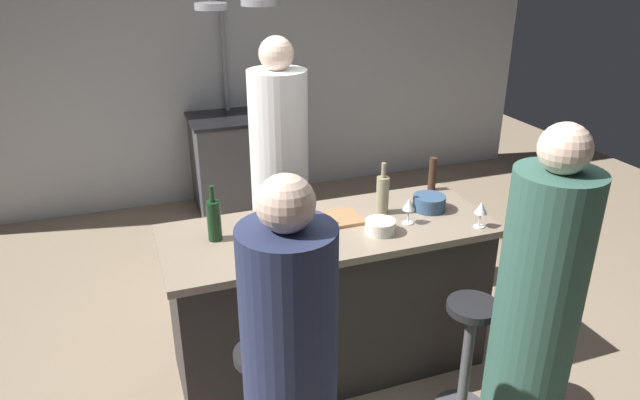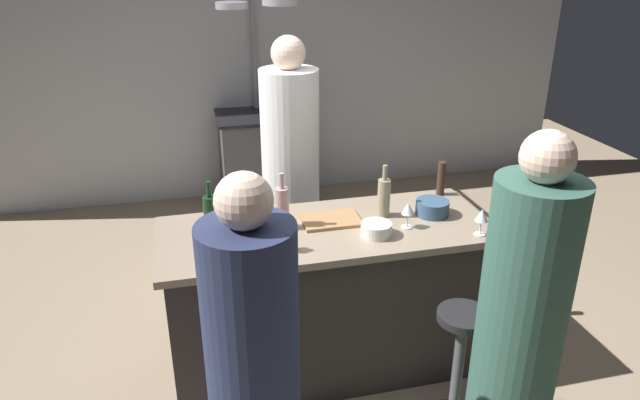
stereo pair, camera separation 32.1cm
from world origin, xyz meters
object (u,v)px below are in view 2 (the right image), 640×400
at_px(guest_right, 518,339).
at_px(mixing_bowl_blue, 432,208).
at_px(bar_stool_left, 245,400).
at_px(wine_glass_near_left_guest, 408,210).
at_px(chef, 291,183).
at_px(cutting_board, 331,220).
at_px(wine_glass_by_chef, 287,232).
at_px(wine_bottle_white, 384,197).
at_px(mixing_bowl_ceramic, 376,229).
at_px(wine_glass_near_right_guest, 482,217).
at_px(bar_stool_right, 458,364).
at_px(wine_bottle_red, 211,215).
at_px(wine_bottle_rose, 282,207).
at_px(pepper_mill, 441,178).
at_px(guest_left, 255,391).
at_px(stove_range, 262,160).
at_px(mixing_bowl_wooden, 250,241).

bearing_deg(guest_right, mixing_bowl_blue, 87.32).
distance_m(bar_stool_left, wine_glass_near_left_guest, 1.26).
xyz_separation_m(chef, cutting_board, (0.07, -0.78, 0.07)).
height_order(cutting_board, wine_glass_by_chef, wine_glass_by_chef).
height_order(wine_bottle_white, mixing_bowl_ceramic, wine_bottle_white).
bearing_deg(wine_glass_by_chef, cutting_board, 43.22).
height_order(wine_bottle_white, wine_glass_near_right_guest, wine_bottle_white).
xyz_separation_m(bar_stool_right, wine_bottle_red, (-1.13, 0.69, 0.64)).
bearing_deg(wine_glass_near_right_guest, wine_bottle_rose, 161.75).
relative_size(bar_stool_left, wine_glass_near_left_guest, 4.66).
distance_m(chef, guest_right, 1.93).
relative_size(bar_stool_right, wine_bottle_red, 2.28).
relative_size(pepper_mill, wine_bottle_red, 0.70).
relative_size(guest_right, wine_bottle_red, 5.66).
xyz_separation_m(guest_left, wine_glass_near_right_guest, (1.30, 0.73, 0.25)).
xyz_separation_m(wine_bottle_white, wine_glass_by_chef, (-0.60, -0.28, -0.01)).
xyz_separation_m(guest_left, wine_bottle_white, (0.88, 1.07, 0.26)).
distance_m(bar_stool_right, wine_bottle_rose, 1.20).
bearing_deg(wine_glass_near_left_guest, bar_stool_right, -78.97).
height_order(bar_stool_right, wine_bottle_red, wine_bottle_red).
bearing_deg(stove_range, mixing_bowl_ceramic, -84.94).
bearing_deg(wine_glass_near_left_guest, wine_bottle_white, 113.30).
distance_m(wine_glass_near_right_guest, wine_glass_near_left_guest, 0.38).
xyz_separation_m(guest_right, wine_bottle_rose, (-0.80, 1.04, 0.24)).
bearing_deg(pepper_mill, guest_left, -135.93).
bearing_deg(wine_bottle_red, chef, 53.63).
xyz_separation_m(bar_stool_right, cutting_board, (-0.48, 0.69, 0.53)).
bearing_deg(stove_range, pepper_mill, -70.01).
height_order(guest_left, pepper_mill, guest_left).
xyz_separation_m(guest_right, mixing_bowl_ceramic, (-0.34, 0.83, 0.15)).
relative_size(stove_range, guest_right, 0.53).
xyz_separation_m(cutting_board, wine_bottle_white, (0.30, 0.01, 0.11)).
xyz_separation_m(chef, wine_glass_by_chef, (-0.22, -1.06, 0.17)).
bearing_deg(bar_stool_right, wine_glass_near_left_guest, 101.03).
height_order(cutting_board, wine_glass_near_left_guest, wine_glass_near_left_guest).
distance_m(pepper_mill, wine_bottle_red, 1.41).
bearing_deg(wine_glass_near_right_guest, wine_glass_by_chef, 176.34).
xyz_separation_m(bar_stool_left, pepper_mill, (1.33, 0.90, 0.63)).
relative_size(pepper_mill, wine_glass_near_left_guest, 1.44).
height_order(bar_stool_right, wine_glass_near_right_guest, wine_glass_near_right_guest).
bearing_deg(bar_stool_left, wine_glass_by_chef, 54.88).
bearing_deg(pepper_mill, stove_range, 109.99).
bearing_deg(wine_bottle_rose, mixing_bowl_ceramic, -23.94).
height_order(guest_right, wine_glass_by_chef, guest_right).
bearing_deg(mixing_bowl_wooden, guest_right, -40.58).
bearing_deg(wine_bottle_rose, bar_stool_left, -114.92).
bearing_deg(mixing_bowl_blue, mixing_bowl_wooden, -172.15).
height_order(chef, guest_left, chef).
distance_m(stove_range, chef, 1.65).
bearing_deg(stove_range, wine_bottle_red, -104.26).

